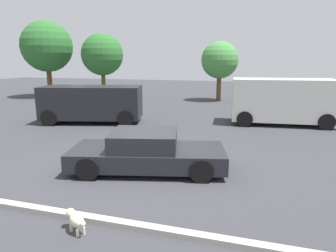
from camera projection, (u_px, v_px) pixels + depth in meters
ground_plane at (139, 167)px, 9.15m from camera, size 80.00×80.00×0.00m
sedan_foreground at (147, 152)px, 8.83m from camera, size 4.73×2.86×1.15m
dog at (76, 220)px, 5.65m from camera, size 0.57×0.41×0.39m
van_white at (282, 100)px, 15.05m from camera, size 5.05×2.61×2.26m
suv_dark at (92, 103)px, 15.59m from camera, size 5.32×3.27×1.86m
parking_curb at (78, 217)px, 6.13m from camera, size 9.74×0.20×0.12m
tree_back_left at (220, 60)px, 23.68m from camera, size 2.88×2.88×4.63m
tree_back_center at (102, 55)px, 25.21m from camera, size 3.46×3.46×5.36m
tree_far_right at (47, 47)px, 25.95m from camera, size 4.30×4.30×6.48m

